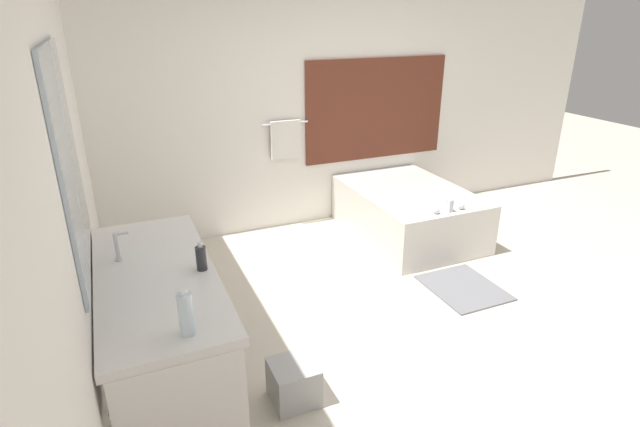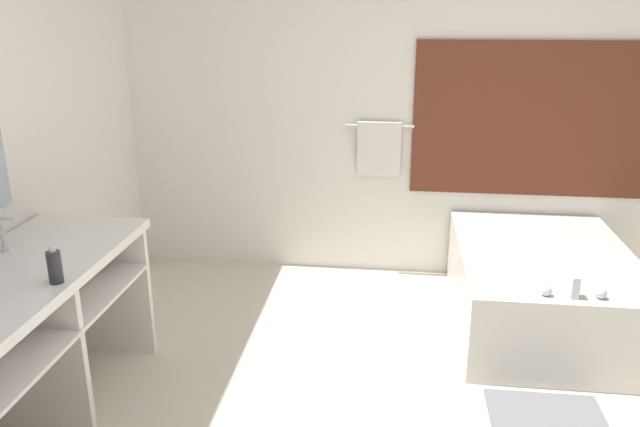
{
  "view_description": "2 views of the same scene",
  "coord_description": "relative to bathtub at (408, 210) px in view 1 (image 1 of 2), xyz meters",
  "views": [
    {
      "loc": [
        -1.99,
        -2.67,
        2.23
      ],
      "look_at": [
        -0.51,
        0.76,
        0.71
      ],
      "focal_mm": 28.0,
      "sensor_mm": 36.0,
      "label": 1
    },
    {
      "loc": [
        -0.18,
        -2.37,
        1.98
      ],
      "look_at": [
        -0.6,
        1.01,
        0.84
      ],
      "focal_mm": 35.0,
      "sensor_mm": 36.0,
      "label": 2
    }
  ],
  "objects": [
    {
      "name": "wall_back_with_blinds",
      "position": [
        -0.76,
        0.8,
        1.06
      ],
      "size": [
        7.4,
        0.13,
        2.7
      ],
      "color": "white",
      "rests_on": "ground_plane"
    },
    {
      "name": "vanity_counter",
      "position": [
        -2.65,
        -1.41,
        0.34
      ],
      "size": [
        0.65,
        1.61,
        0.85
      ],
      "color": "white",
      "rests_on": "ground_plane"
    },
    {
      "name": "bath_mat",
      "position": [
        -0.16,
        -1.15,
        -0.27
      ],
      "size": [
        0.57,
        0.67,
        0.02
      ],
      "color": "slate",
      "rests_on": "ground_plane"
    },
    {
      "name": "soap_dispenser",
      "position": [
        -2.4,
        -1.5,
        0.64
      ],
      "size": [
        0.06,
        0.06,
        0.17
      ],
      "color": "#28282D",
      "rests_on": "vanity_counter"
    },
    {
      "name": "water_bottle_1",
      "position": [
        -2.58,
        -2.09,
        0.67
      ],
      "size": [
        0.07,
        0.07,
        0.23
      ],
      "color": "silver",
      "rests_on": "vanity_counter"
    },
    {
      "name": "bathtub",
      "position": [
        0.0,
        0.0,
        0.0
      ],
      "size": [
        1.07,
        1.52,
        0.63
      ],
      "color": "silver",
      "rests_on": "ground_plane"
    },
    {
      "name": "wall_left_with_mirror",
      "position": [
        -3.02,
        -1.43,
        1.07
      ],
      "size": [
        0.08,
        7.4,
        2.7
      ],
      "color": "white",
      "rests_on": "ground_plane"
    },
    {
      "name": "sink_faucet",
      "position": [
        -2.83,
        -1.2,
        0.65
      ],
      "size": [
        0.09,
        0.04,
        0.18
      ],
      "color": "silver",
      "rests_on": "vanity_counter"
    },
    {
      "name": "waste_bin",
      "position": [
        -1.97,
        -1.82,
        -0.15
      ],
      "size": [
        0.27,
        0.27,
        0.26
      ],
      "color": "#B2B2B2",
      "rests_on": "ground_plane"
    },
    {
      "name": "ground_plane",
      "position": [
        -0.79,
        -1.43,
        -0.28
      ],
      "size": [
        16.0,
        16.0,
        0.0
      ],
      "primitive_type": "plane",
      "color": "beige",
      "rests_on": "ground"
    }
  ]
}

